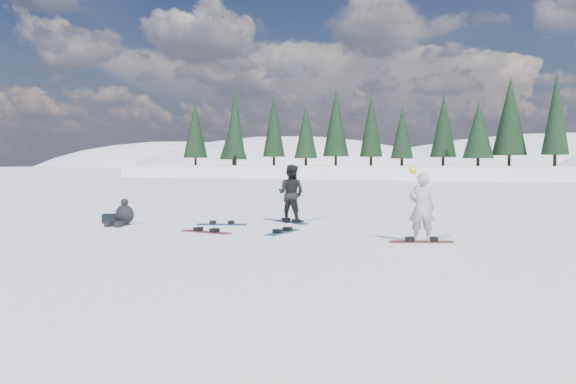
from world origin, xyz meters
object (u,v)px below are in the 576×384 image
object	(u,v)px
gear_bag	(110,219)
snowboard_loose_a	(283,232)
snowboard_loose_c	(222,224)
snowboarder_man	(291,194)
snowboard_loose_b	(206,232)
snowboarder_woman	(422,207)
seated_rider	(124,215)

from	to	relation	value
gear_bag	snowboard_loose_a	bearing A→B (deg)	-2.03
snowboard_loose_c	gear_bag	bearing A→B (deg)	173.60
snowboarder_man	snowboard_loose_c	size ratio (longest dim) A/B	1.23
snowboarder_man	snowboard_loose_a	bearing A→B (deg)	110.63
snowboarder_man	snowboard_loose_b	bearing A→B (deg)	73.43
snowboarder_woman	snowboard_loose_a	world-z (taller)	snowboarder_woman
snowboarder_woman	gear_bag	xyz separation A→B (m)	(-9.64, 0.68, -0.70)
snowboarder_woman	snowboarder_man	distance (m)	5.40
snowboard_loose_b	snowboard_loose_c	distance (m)	1.85
seated_rider	snowboarder_man	bearing A→B (deg)	18.60
snowboarder_man	snowboard_loose_a	world-z (taller)	snowboarder_man
snowboard_loose_b	snowboard_loose_c	world-z (taller)	same
seated_rider	snowboard_loose_a	distance (m)	5.20
snowboarder_woman	snowboard_loose_a	xyz separation A→B (m)	(-3.75, 0.47, -0.83)
snowboard_loose_c	snowboard_loose_a	bearing A→B (deg)	-45.26
seated_rider	gear_bag	size ratio (longest dim) A/B	2.24
snowboarder_man	seated_rider	world-z (taller)	snowboarder_man
snowboarder_woman	snowboard_loose_c	world-z (taller)	snowboarder_woman
seated_rider	snowboard_loose_b	bearing A→B (deg)	-22.59
snowboarder_man	snowboard_loose_a	distance (m)	2.78
snowboarder_woman	snowboard_loose_c	size ratio (longest dim) A/B	1.21
seated_rider	snowboard_loose_b	world-z (taller)	seated_rider
snowboard_loose_a	seated_rider	bearing A→B (deg)	97.25
snowboard_loose_a	snowboard_loose_b	distance (m)	2.08
snowboard_loose_a	snowboard_loose_c	distance (m)	2.68
seated_rider	snowboard_loose_c	xyz separation A→B (m)	(2.75, 1.15, -0.30)
snowboarder_man	snowboard_loose_c	world-z (taller)	snowboarder_man
gear_bag	snowboard_loose_a	world-z (taller)	gear_bag
seated_rider	snowboard_loose_b	size ratio (longest dim) A/B	0.67
seated_rider	snowboard_loose_c	world-z (taller)	seated_rider
snowboarder_woman	snowboard_loose_b	bearing A→B (deg)	-10.83
snowboarder_woman	snowboarder_man	bearing A→B (deg)	-46.65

